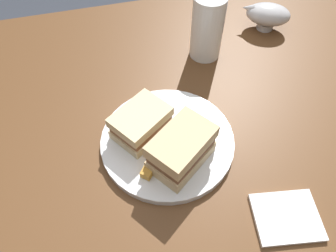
{
  "coord_description": "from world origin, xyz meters",
  "views": [
    {
      "loc": [
        -0.1,
        -0.37,
        1.29
      ],
      "look_at": [
        -0.01,
        -0.02,
        0.8
      ],
      "focal_mm": 33.1,
      "sensor_mm": 36.0,
      "label": 1
    }
  ],
  "objects": [
    {
      "name": "ground_plane",
      "position": [
        0.0,
        0.0,
        0.0
      ],
      "size": [
        6.0,
        6.0,
        0.0
      ],
      "primitive_type": "plane",
      "color": "#333842"
    },
    {
      "name": "dining_table",
      "position": [
        0.0,
        0.0,
        0.39
      ],
      "size": [
        1.2,
        0.95,
        0.77
      ],
      "primitive_type": "cube",
      "color": "brown",
      "rests_on": "ground"
    },
    {
      "name": "plate",
      "position": [
        -0.01,
        -0.04,
        0.78
      ],
      "size": [
        0.26,
        0.26,
        0.02
      ],
      "primitive_type": "cylinder",
      "color": "white",
      "rests_on": "dining_table"
    },
    {
      "name": "sandwich_half_left",
      "position": [
        -0.06,
        -0.01,
        0.82
      ],
      "size": [
        0.13,
        0.12,
        0.06
      ],
      "color": "beige",
      "rests_on": "plate"
    },
    {
      "name": "sandwich_half_right",
      "position": [
        -0.0,
        -0.09,
        0.82
      ],
      "size": [
        0.14,
        0.13,
        0.08
      ],
      "color": "#CCB284",
      "rests_on": "plate"
    },
    {
      "name": "potato_wedge_front",
      "position": [
        -0.05,
        -0.05,
        0.79
      ],
      "size": [
        0.05,
        0.04,
        0.02
      ],
      "primitive_type": "cube",
      "rotation": [
        0.0,
        0.0,
        2.52
      ],
      "color": "#AD702D",
      "rests_on": "plate"
    },
    {
      "name": "potato_wedge_middle",
      "position": [
        -0.06,
        -0.1,
        0.79
      ],
      "size": [
        0.04,
        0.04,
        0.02
      ],
      "primitive_type": "cube",
      "rotation": [
        0.0,
        0.0,
        0.87
      ],
      "color": "gold",
      "rests_on": "plate"
    },
    {
      "name": "potato_wedge_back",
      "position": [
        -0.02,
        -0.1,
        0.79
      ],
      "size": [
        0.04,
        0.05,
        0.02
      ],
      "primitive_type": "cube",
      "rotation": [
        0.0,
        0.0,
        5.42
      ],
      "color": "#AD702D",
      "rests_on": "plate"
    },
    {
      "name": "pint_glass",
      "position": [
        0.14,
        0.2,
        0.84
      ],
      "size": [
        0.07,
        0.07,
        0.15
      ],
      "color": "white",
      "rests_on": "dining_table"
    },
    {
      "name": "gravy_boat",
      "position": [
        0.33,
        0.26,
        0.81
      ],
      "size": [
        0.13,
        0.12,
        0.07
      ],
      "color": "#B7B7BC",
      "rests_on": "dining_table"
    },
    {
      "name": "napkin",
      "position": [
        0.15,
        -0.24,
        0.78
      ],
      "size": [
        0.12,
        0.11,
        0.01
      ],
      "primitive_type": "cube",
      "rotation": [
        0.0,
        0.0,
        -0.16
      ],
      "color": "white",
      "rests_on": "dining_table"
    }
  ]
}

